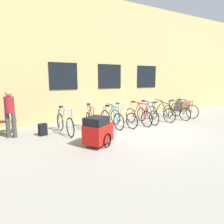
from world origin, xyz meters
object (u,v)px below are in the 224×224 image
object	(u,v)px
bicycle_silver	(65,123)
bicycle_teal	(112,119)
bicycle_purple	(184,110)
bicycle_blue	(147,115)
bicycle_maroon	(91,121)
bicycle_red	(138,116)
bicycle_black	(160,113)
person_browsing	(10,111)
bicycle_green	(176,112)
planter_box	(184,106)
backpack	(43,129)
bicycle_white	(123,117)
bike_trailer	(98,131)

from	to	relation	value
bicycle_silver	bicycle_teal	size ratio (longest dim) A/B	1.08
bicycle_purple	bicycle_blue	bearing A→B (deg)	-175.68
bicycle_maroon	bicycle_teal	xyz separation A→B (m)	(0.92, -0.10, 0.01)
bicycle_blue	bicycle_red	world-z (taller)	bicycle_blue
bicycle_black	bicycle_purple	xyz separation A→B (m)	(1.76, 0.09, 0.01)
bicycle_blue	person_browsing	bearing A→B (deg)	175.49
bicycle_green	bicycle_silver	distance (m)	5.80
bicycle_red	bicycle_silver	bearing A→B (deg)	177.92
bicycle_silver	planter_box	distance (m)	8.29
bicycle_silver	bicycle_maroon	world-z (taller)	bicycle_maroon
backpack	bicycle_purple	bearing A→B (deg)	-12.71
planter_box	bicycle_green	bearing A→B (deg)	-146.23
bicycle_maroon	bicycle_purple	bearing A→B (deg)	0.74
bicycle_blue	bicycle_silver	bearing A→B (deg)	178.79
bicycle_white	planter_box	xyz separation A→B (m)	(5.60, 1.60, -0.09)
backpack	planter_box	distance (m)	9.04
bicycle_purple	backpack	bearing A→B (deg)	179.99
bicycle_red	bike_trailer	size ratio (longest dim) A/B	1.29
bicycle_red	planter_box	distance (m)	5.09
bicycle_silver	backpack	size ratio (longest dim) A/B	4.13
bicycle_purple	bicycle_green	bearing A→B (deg)	-167.29
bicycle_blue	bicycle_purple	bearing A→B (deg)	4.32
bicycle_white	bicycle_black	xyz separation A→B (m)	(2.22, 0.10, -0.00)
bicycle_black	bicycle_green	size ratio (longest dim) A/B	1.02
bicycle_silver	planter_box	bearing A→B (deg)	10.59
bicycle_purple	bicycle_teal	distance (m)	4.55
bicycle_silver	bicycle_purple	size ratio (longest dim) A/B	1.05
bicycle_silver	bicycle_teal	distance (m)	1.99
bicycle_black	bicycle_maroon	world-z (taller)	bicycle_black
bicycle_purple	bicycle_teal	bearing A→B (deg)	-177.84
bicycle_maroon	person_browsing	bearing A→B (deg)	173.66
bike_trailer	planter_box	xyz separation A→B (m)	(7.63, 3.38, -0.17)
bicycle_red	backpack	xyz separation A→B (m)	(-4.11, 0.24, -0.17)
bicycle_green	bike_trailer	world-z (taller)	bicycle_green
bicycle_red	bicycle_black	bearing A→B (deg)	5.72
bicycle_green	bicycle_teal	bearing A→B (deg)	-179.93
person_browsing	planter_box	xyz separation A→B (m)	(9.95, 1.16, -0.66)
bicycle_blue	bicycle_teal	xyz separation A→B (m)	(-1.89, 0.03, -0.00)
bicycle_red	bike_trailer	world-z (taller)	bicycle_red
backpack	planter_box	xyz separation A→B (m)	(8.93, 1.40, 0.08)
bicycle_red	bicycle_maroon	bearing A→B (deg)	175.73
bike_trailer	bicycle_blue	bearing A→B (deg)	27.86
bicycle_teal	bicycle_white	bearing A→B (deg)	-2.27
bicycle_black	bicycle_teal	world-z (taller)	bicycle_black
bicycle_green	bicycle_purple	world-z (taller)	bicycle_purple
bicycle_purple	bicycle_maroon	bearing A→B (deg)	-179.26
bicycle_green	bike_trailer	distance (m)	5.58
bicycle_black	bicycle_blue	size ratio (longest dim) A/B	1.03
bicycle_white	person_browsing	bearing A→B (deg)	174.20
bicycle_green	backpack	world-z (taller)	bicycle_green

